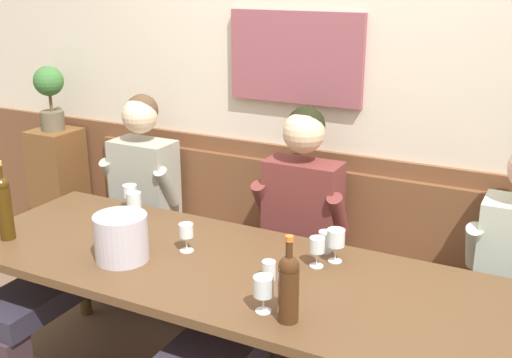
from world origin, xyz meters
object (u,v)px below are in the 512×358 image
at_px(wine_glass_right_end, 263,287).
at_px(person_center_right_seat, 271,260).
at_px(wine_bottle_clear_water, 4,206).
at_px(wall_bench, 299,290).
at_px(person_right_seat, 106,223).
at_px(water_tumbler_center, 269,270).
at_px(person_left_seat, 510,310).
at_px(wine_glass_mid_left, 130,192).
at_px(wine_glass_near_bucket, 336,238).
at_px(wine_glass_center_rear, 317,247).
at_px(wine_bottle_amber_mid, 289,286).
at_px(dining_table, 234,282).
at_px(wine_glass_mid_right, 186,232).
at_px(wine_glass_left_end, 134,201).
at_px(water_tumbler_right, 325,242).
at_px(potted_plant, 50,93).
at_px(ice_bucket, 121,238).

bearing_deg(wine_glass_right_end, person_center_right_seat, 113.08).
bearing_deg(wine_bottle_clear_water, wall_bench, 40.84).
height_order(person_right_seat, water_tumbler_center, person_right_seat).
relative_size(person_left_seat, wine_glass_mid_left, 9.64).
xyz_separation_m(person_center_right_seat, wine_glass_near_bucket, (0.35, -0.09, 0.22)).
bearing_deg(person_left_seat, wine_glass_center_rear, -166.01).
height_order(wine_glass_near_bucket, wine_glass_center_rear, wine_glass_near_bucket).
bearing_deg(person_left_seat, wine_glass_mid_left, -179.38).
bearing_deg(wine_bottle_amber_mid, dining_table, 143.66).
height_order(wine_glass_mid_right, water_tumbler_center, wine_glass_mid_right).
relative_size(person_right_seat, wine_bottle_amber_mid, 4.00).
xyz_separation_m(wine_glass_left_end, water_tumbler_center, (0.90, -0.28, -0.06)).
height_order(dining_table, person_center_right_seat, person_center_right_seat).
bearing_deg(wine_glass_near_bucket, wine_glass_right_end, -99.77).
bearing_deg(person_left_seat, water_tumbler_right, -177.29).
bearing_deg(wine_glass_right_end, potted_plant, 152.84).
xyz_separation_m(wall_bench, potted_plant, (-1.74, 0.03, 0.94)).
xyz_separation_m(wine_glass_near_bucket, water_tumbler_right, (-0.08, 0.07, -0.06)).
bearing_deg(potted_plant, wine_glass_center_rear, -16.16).
xyz_separation_m(wine_glass_left_end, potted_plant, (-1.03, 0.52, 0.38)).
distance_m(wine_bottle_amber_mid, wine_glass_right_end, 0.11).
bearing_deg(ice_bucket, wine_glass_mid_right, 44.39).
distance_m(person_center_right_seat, wine_glass_mid_right, 0.46).
bearing_deg(wine_glass_right_end, water_tumbler_center, 111.58).
distance_m(dining_table, person_left_seat, 1.15).
bearing_deg(dining_table, water_tumbler_center, -8.71).
relative_size(wine_bottle_clear_water, wine_glass_left_end, 2.67).
xyz_separation_m(person_left_seat, wine_glass_mid_left, (-1.90, -0.02, 0.21)).
bearing_deg(person_left_seat, wine_glass_right_end, -142.00).
bearing_deg(water_tumbler_center, water_tumbler_right, 73.04).
bearing_deg(potted_plant, person_center_right_seat, -13.51).
distance_m(person_center_right_seat, potted_plant, 1.90).
height_order(wine_glass_mid_right, wine_glass_right_end, wine_glass_right_end).
bearing_deg(wine_glass_left_end, wine_glass_near_bucket, 0.20).
bearing_deg(person_center_right_seat, person_left_seat, 1.07).
bearing_deg(wine_bottle_amber_mid, person_left_seat, 42.61).
xyz_separation_m(wall_bench, person_right_seat, (-1.00, -0.38, 0.35)).
relative_size(wine_glass_mid_left, wine_glass_left_end, 0.97).
bearing_deg(potted_plant, dining_table, -23.79).
relative_size(wine_bottle_amber_mid, wine_glass_left_end, 2.33).
xyz_separation_m(person_right_seat, potted_plant, (-0.74, 0.41, 0.59)).
xyz_separation_m(wine_glass_left_end, wine_glass_center_rear, (1.03, -0.08, -0.01)).
relative_size(wall_bench, wine_glass_center_rear, 21.62).
distance_m(dining_table, wine_glass_near_bucket, 0.48).
relative_size(water_tumbler_center, potted_plant, 0.20).
relative_size(dining_table, water_tumbler_right, 26.23).
height_order(ice_bucket, water_tumbler_right, ice_bucket).
bearing_deg(wine_glass_right_end, person_left_seat, 38.00).
relative_size(person_left_seat, wine_glass_mid_right, 10.18).
bearing_deg(wine_glass_mid_left, wine_bottle_clear_water, -116.88).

